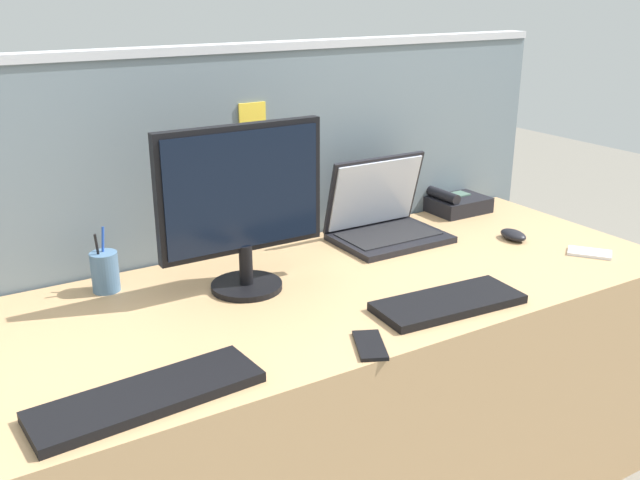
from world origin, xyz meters
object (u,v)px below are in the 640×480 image
Objects in this scene: computer_mouse_right_hand at (513,235)px; cell_phone_black_slab at (370,345)px; laptop at (383,218)px; pen_cup at (105,271)px; keyboard_spare at (448,303)px; cell_phone_white_slab at (590,253)px; keyboard_main at (148,396)px; desk_phone at (456,203)px; desktop_monitor at (242,200)px.

computer_mouse_right_hand is 0.74× the size of cell_phone_black_slab.
laptop reaches higher than pen_cup.
cell_phone_white_slab is at bearing 9.86° from keyboard_spare.
computer_mouse_right_hand reaches higher than keyboard_main.
desk_phone is 1.61× the size of cell_phone_white_slab.
laptop is 0.54m from keyboard_spare.
cell_phone_black_slab is (-0.81, -0.35, -0.01)m from computer_mouse_right_hand.
cell_phone_black_slab is at bearing -151.84° from computer_mouse_right_hand.
laptop is 2.55× the size of cell_phone_black_slab.
computer_mouse_right_hand is (1.31, 0.30, 0.01)m from keyboard_main.
keyboard_spare reaches higher than cell_phone_black_slab.
computer_mouse_right_hand is 0.88m from cell_phone_black_slab.
desktop_monitor reaches higher than laptop.
laptop is 1.71× the size of desk_phone.
keyboard_main is 4.55× the size of computer_mouse_right_hand.
cell_phone_white_slab is at bearing -45.31° from laptop.
desktop_monitor is at bearing 126.99° from cell_phone_black_slab.
keyboard_main is 2.61× the size of pen_cup.
cell_phone_black_slab is (0.42, -0.63, -0.05)m from pen_cup.
pen_cup is (0.08, 0.58, 0.04)m from keyboard_main.
keyboard_spare is 0.62m from cell_phone_white_slab.
keyboard_spare is (0.39, -0.38, -0.24)m from desktop_monitor.
desk_phone is 2.02× the size of computer_mouse_right_hand.
cell_phone_black_slab is at bearing -9.04° from keyboard_main.
laptop is at bearing 75.69° from keyboard_spare.
pen_cup is at bearing 146.09° from keyboard_spare.
desk_phone reaches higher than computer_mouse_right_hand.
cell_phone_white_slab is (1.00, -0.32, -0.24)m from desktop_monitor.
keyboard_spare is 3.09× the size of cell_phone_white_slab.
computer_mouse_right_hand is at bearing 78.19° from cell_phone_white_slab.
pen_cup is at bearing 177.21° from laptop.
desk_phone is 1.16× the size of pen_cup.
desktop_monitor is at bearing -166.50° from laptop.
laptop is 3.44× the size of computer_mouse_right_hand.
computer_mouse_right_hand is at bearing 48.83° from cell_phone_black_slab.
desktop_monitor is at bearing 40.95° from keyboard_main.
keyboard_spare is (-0.17, -0.51, -0.06)m from laptop.
cell_phone_white_slab and cell_phone_black_slab have the same top height.
pen_cup reaches higher than desk_phone.
pen_cup is 1.29× the size of cell_phone_black_slab.
desktop_monitor is 0.59m from keyboard_spare.
desktop_monitor reaches higher than desk_phone.
keyboard_main is (-0.41, -0.40, -0.24)m from desktop_monitor.
desk_phone is at bearing 63.70° from cell_phone_black_slab.
keyboard_main is 1.34m from computer_mouse_right_hand.
desk_phone is at bearing 13.28° from desktop_monitor.
cell_phone_white_slab is (1.41, 0.09, -0.01)m from keyboard_main.
cell_phone_white_slab is at bearing -20.41° from pen_cup.
desktop_monitor is 1.01× the size of keyboard_main.
desktop_monitor is 1.33× the size of laptop.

